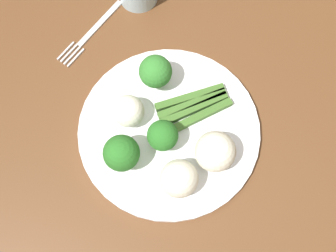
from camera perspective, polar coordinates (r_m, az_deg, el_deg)
name	(u,v)px	position (r m, az deg, el deg)	size (l,w,h in m)	color
ground_plane	(170,200)	(1.36, 0.38, -11.10)	(6.00, 6.00, 0.02)	gray
dining_table	(173,145)	(0.72, 0.69, -2.82)	(1.28, 1.10, 0.73)	brown
plate	(168,129)	(0.63, 0.00, -0.40)	(0.30, 0.30, 0.01)	white
asparagus_bundle	(194,107)	(0.63, 3.94, 2.83)	(0.08, 0.13, 0.01)	#3D6626
broccoli_back_right	(156,72)	(0.62, -1.89, 8.13)	(0.05, 0.05, 0.07)	#609E3D
broccoli_outer_edge	(123,155)	(0.57, -6.78, -4.37)	(0.06, 0.06, 0.07)	#568E33
broccoli_left	(163,136)	(0.58, -0.81, -1.46)	(0.05, 0.05, 0.06)	#568E33
cauliflower_front_left	(128,111)	(0.61, -5.99, 2.26)	(0.05, 0.05, 0.05)	white
cauliflower_mid	(179,179)	(0.57, 1.69, -7.91)	(0.06, 0.06, 0.06)	silver
cauliflower_near_fork	(215,152)	(0.58, 7.11, -3.83)	(0.06, 0.06, 0.06)	silver
fork	(91,33)	(0.73, -11.46, 13.56)	(0.06, 0.16, 0.00)	silver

